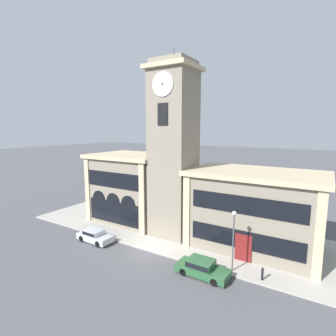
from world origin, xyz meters
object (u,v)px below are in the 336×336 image
Objects in this scene: parked_car_near at (95,235)px; parked_car_mid at (202,267)px; street_lamp at (234,231)px; bollard at (262,274)px.

parked_car_mid is (12.45, 0.00, 0.02)m from parked_car_near.
street_lamp is at bearing 42.55° from parked_car_mid.
bollard is at bearing -2.02° from street_lamp.
parked_car_near is 0.77× the size of street_lamp.
street_lamp is (14.44, 1.78, 2.93)m from parked_car_near.
parked_car_mid is at bearing -159.14° from bollard.
parked_car_mid reaches higher than bollard.
parked_car_near is 0.91× the size of parked_car_mid.
parked_car_mid is 4.14× the size of bollard.
parked_car_near is 12.45m from parked_car_mid.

